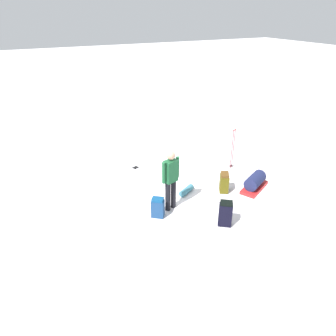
{
  "coord_description": "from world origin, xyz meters",
  "views": [
    {
      "loc": [
        3.53,
        7.13,
        4.85
      ],
      "look_at": [
        0.0,
        0.0,
        0.7
      ],
      "focal_mm": 32.87,
      "sensor_mm": 36.0,
      "label": 1
    }
  ],
  "objects_px": {
    "backpack_large_dark": "(158,208)",
    "backpack_small_spare": "(225,214)",
    "gear_sled": "(255,182)",
    "sleeping_mat_rolled": "(187,190)",
    "ski_pair_near": "(135,168)",
    "skier_standing": "(171,178)",
    "ski_poles_planted_near": "(233,147)",
    "backpack_bright": "(224,182)"
  },
  "relations": [
    {
      "from": "backpack_large_dark",
      "to": "gear_sled",
      "type": "xyz_separation_m",
      "value": [
        -3.18,
        0.03,
        -0.05
      ]
    },
    {
      "from": "ski_pair_near",
      "to": "backpack_small_spare",
      "type": "xyz_separation_m",
      "value": [
        -0.91,
        3.86,
        0.33
      ]
    },
    {
      "from": "skier_standing",
      "to": "backpack_small_spare",
      "type": "height_order",
      "value": "skier_standing"
    },
    {
      "from": "skier_standing",
      "to": "ski_pair_near",
      "type": "xyz_separation_m",
      "value": [
        0.02,
        -2.62,
        -0.94
      ]
    },
    {
      "from": "ski_poles_planted_near",
      "to": "gear_sled",
      "type": "height_order",
      "value": "ski_poles_planted_near"
    },
    {
      "from": "backpack_small_spare",
      "to": "sleeping_mat_rolled",
      "type": "bearing_deg",
      "value": -85.98
    },
    {
      "from": "skier_standing",
      "to": "backpack_bright",
      "type": "xyz_separation_m",
      "value": [
        -1.81,
        -0.09,
        -0.66
      ]
    },
    {
      "from": "backpack_bright",
      "to": "gear_sled",
      "type": "height_order",
      "value": "backpack_bright"
    },
    {
      "from": "ski_poles_planted_near",
      "to": "sleeping_mat_rolled",
      "type": "distance_m",
      "value": 2.41
    },
    {
      "from": "backpack_bright",
      "to": "sleeping_mat_rolled",
      "type": "bearing_deg",
      "value": -20.41
    },
    {
      "from": "skier_standing",
      "to": "gear_sled",
      "type": "xyz_separation_m",
      "value": [
        -2.71,
        0.21,
        -0.73
      ]
    },
    {
      "from": "backpack_large_dark",
      "to": "backpack_small_spare",
      "type": "bearing_deg",
      "value": 141.82
    },
    {
      "from": "gear_sled",
      "to": "sleeping_mat_rolled",
      "type": "bearing_deg",
      "value": -19.68
    },
    {
      "from": "ski_poles_planted_near",
      "to": "backpack_large_dark",
      "type": "bearing_deg",
      "value": 22.8
    },
    {
      "from": "backpack_large_dark",
      "to": "sleeping_mat_rolled",
      "type": "height_order",
      "value": "backpack_large_dark"
    },
    {
      "from": "ski_pair_near",
      "to": "backpack_large_dark",
      "type": "relative_size",
      "value": 3.45
    },
    {
      "from": "backpack_small_spare",
      "to": "ski_poles_planted_near",
      "type": "distance_m",
      "value": 3.26
    },
    {
      "from": "skier_standing",
      "to": "backpack_bright",
      "type": "bearing_deg",
      "value": -177.09
    },
    {
      "from": "skier_standing",
      "to": "sleeping_mat_rolled",
      "type": "xyz_separation_m",
      "value": [
        -0.77,
        -0.48,
        -0.86
      ]
    },
    {
      "from": "gear_sled",
      "to": "sleeping_mat_rolled",
      "type": "distance_m",
      "value": 2.07
    },
    {
      "from": "skier_standing",
      "to": "backpack_large_dark",
      "type": "distance_m",
      "value": 0.84
    },
    {
      "from": "backpack_small_spare",
      "to": "gear_sled",
      "type": "relative_size",
      "value": 0.59
    },
    {
      "from": "backpack_large_dark",
      "to": "skier_standing",
      "type": "bearing_deg",
      "value": -158.71
    },
    {
      "from": "backpack_large_dark",
      "to": "backpack_bright",
      "type": "bearing_deg",
      "value": -173.18
    },
    {
      "from": "ski_pair_near",
      "to": "backpack_bright",
      "type": "relative_size",
      "value": 3.23
    },
    {
      "from": "backpack_bright",
      "to": "gear_sled",
      "type": "relative_size",
      "value": 0.51
    },
    {
      "from": "backpack_large_dark",
      "to": "sleeping_mat_rolled",
      "type": "relative_size",
      "value": 1.02
    },
    {
      "from": "ski_pair_near",
      "to": "backpack_large_dark",
      "type": "distance_m",
      "value": 2.85
    },
    {
      "from": "backpack_large_dark",
      "to": "ski_poles_planted_near",
      "type": "relative_size",
      "value": 0.41
    },
    {
      "from": "ski_pair_near",
      "to": "gear_sled",
      "type": "bearing_deg",
      "value": 133.97
    },
    {
      "from": "ski_pair_near",
      "to": "gear_sled",
      "type": "distance_m",
      "value": 3.94
    },
    {
      "from": "skier_standing",
      "to": "ski_pair_near",
      "type": "distance_m",
      "value": 2.78
    },
    {
      "from": "backpack_bright",
      "to": "gear_sled",
      "type": "distance_m",
      "value": 0.95
    },
    {
      "from": "ski_pair_near",
      "to": "ski_poles_planted_near",
      "type": "relative_size",
      "value": 1.41
    },
    {
      "from": "ski_pair_near",
      "to": "backpack_bright",
      "type": "xyz_separation_m",
      "value": [
        -1.83,
        2.53,
        0.28
      ]
    },
    {
      "from": "ski_poles_planted_near",
      "to": "sleeping_mat_rolled",
      "type": "height_order",
      "value": "ski_poles_planted_near"
    },
    {
      "from": "skier_standing",
      "to": "backpack_large_dark",
      "type": "xyz_separation_m",
      "value": [
        0.46,
        0.18,
        -0.68
      ]
    },
    {
      "from": "skier_standing",
      "to": "gear_sled",
      "type": "relative_size",
      "value": 1.45
    },
    {
      "from": "backpack_large_dark",
      "to": "backpack_bright",
      "type": "relative_size",
      "value": 0.94
    },
    {
      "from": "skier_standing",
      "to": "backpack_bright",
      "type": "relative_size",
      "value": 2.83
    },
    {
      "from": "backpack_bright",
      "to": "ski_poles_planted_near",
      "type": "xyz_separation_m",
      "value": [
        -1.13,
        -1.16,
        0.47
      ]
    },
    {
      "from": "backpack_large_dark",
      "to": "sleeping_mat_rolled",
      "type": "distance_m",
      "value": 1.41
    }
  ]
}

